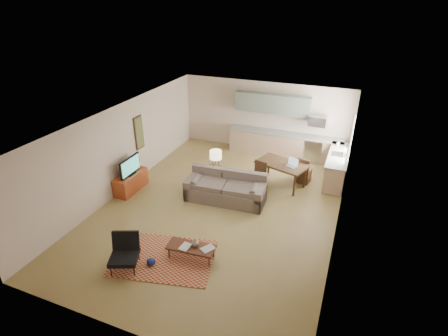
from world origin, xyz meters
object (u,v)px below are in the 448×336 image
at_px(console_table, 216,179).
at_px(dining_table, 281,174).
at_px(coffee_table, 191,252).
at_px(tv_credenza, 131,182).
at_px(armchair, 124,254).
at_px(sofa, 226,187).

distance_m(console_table, dining_table, 2.10).
relative_size(coffee_table, tv_credenza, 0.92).
bearing_deg(console_table, coffee_table, -75.53).
distance_m(coffee_table, armchair, 1.53).
height_order(sofa, tv_credenza, sofa).
height_order(sofa, armchair, sofa).
bearing_deg(sofa, coffee_table, -90.05).
bearing_deg(coffee_table, dining_table, 69.70).
bearing_deg(armchair, console_table, 60.07).
xyz_separation_m(tv_credenza, console_table, (2.47, 1.04, 0.09)).
height_order(armchair, tv_credenza, armchair).
height_order(console_table, dining_table, dining_table).
bearing_deg(tv_credenza, dining_table, 25.65).
distance_m(coffee_table, console_table, 3.27).
xyz_separation_m(armchair, dining_table, (2.35, 5.08, -0.01)).
height_order(tv_credenza, console_table, console_table).
bearing_deg(console_table, tv_credenza, -155.36).
relative_size(coffee_table, armchair, 1.41).
bearing_deg(dining_table, console_table, -133.22).
bearing_deg(coffee_table, console_table, 97.26).
bearing_deg(coffee_table, sofa, 88.81).
distance_m(tv_credenza, dining_table, 4.78).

